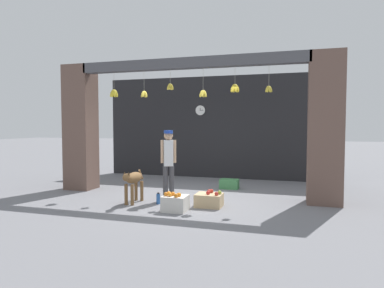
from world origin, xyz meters
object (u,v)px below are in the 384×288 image
Objects in this scene: shopkeeper at (168,160)px; fruit_crate_oranges at (175,203)px; fruit_crate_apples at (209,200)px; water_bottle at (158,199)px; produce_box_green at (229,184)px; dog at (133,180)px; wall_clock at (200,110)px.

shopkeeper reaches higher than fruit_crate_oranges.
water_bottle is (-1.09, -0.08, -0.03)m from fruit_crate_apples.
fruit_crate_oranges is 2.68m from produce_box_green.
fruit_crate_apples is (1.01, -0.33, -0.76)m from shopkeeper.
produce_box_green is at bearing 144.62° from dog.
produce_box_green is 2.88m from wall_clock.
shopkeeper is 3.37× the size of fruit_crate_oranges.
fruit_crate_apples is 2.22× the size of water_bottle.
dog reaches higher than produce_box_green.
water_bottle is at bearing 99.37° from dog.
water_bottle is (-0.08, -0.41, -0.79)m from shopkeeper.
produce_box_green is at bearing 62.69° from water_bottle.
produce_box_green is at bearing -146.43° from shopkeeper.
dog is at bearing -126.43° from produce_box_green.
fruit_crate_apples is 1.09m from water_bottle.
produce_box_green is 2.43m from water_bottle.
wall_clock is at bearing 91.90° from water_bottle.
dog is at bearing 12.89° from shopkeeper.
shopkeeper reaches higher than dog.
shopkeeper reaches higher than produce_box_green.
fruit_crate_oranges is at bearing -102.36° from produce_box_green.
wall_clock reaches higher than fruit_crate_apples.
fruit_crate_oranges is at bearing 92.30° from shopkeeper.
water_bottle is at bearing 139.78° from fruit_crate_oranges.
fruit_crate_oranges is 0.95× the size of produce_box_green.
dog is 2.61× the size of wall_clock.
dog is 1.67m from fruit_crate_apples.
shopkeeper reaches higher than water_bottle.
dog is 1.77× the size of produce_box_green.
wall_clock is at bearing 108.02° from fruit_crate_apples.
wall_clock reaches higher than water_bottle.
fruit_crate_oranges is 1.41× the size of wall_clock.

